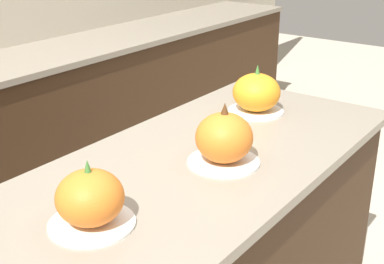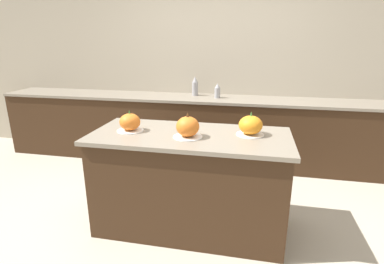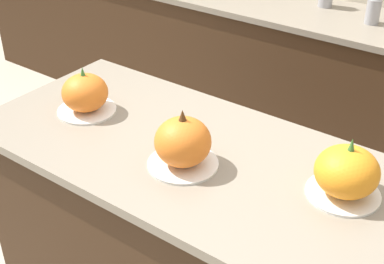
# 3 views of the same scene
# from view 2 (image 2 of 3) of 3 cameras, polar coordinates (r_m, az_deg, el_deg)

# --- Properties ---
(ground_plane) EXTENTS (12.00, 12.00, 0.00)m
(ground_plane) POSITION_cam_2_polar(r_m,az_deg,el_deg) (2.91, -0.36, -17.31)
(ground_plane) COLOR #BCB29E
(wall_back) EXTENTS (8.00, 0.06, 2.50)m
(wall_back) POSITION_cam_2_polar(r_m,az_deg,el_deg) (4.27, 5.02, 11.84)
(wall_back) COLOR #B2A893
(wall_back) RESTS_ON ground_plane
(kitchen_island) EXTENTS (1.68, 0.76, 0.89)m
(kitchen_island) POSITION_cam_2_polar(r_m,az_deg,el_deg) (2.68, -0.38, -9.44)
(kitchen_island) COLOR #382314
(kitchen_island) RESTS_ON ground_plane
(back_counter) EXTENTS (6.00, 0.60, 0.91)m
(back_counter) POSITION_cam_2_polar(r_m,az_deg,el_deg) (4.10, 4.17, 0.29)
(back_counter) COLOR #382314
(back_counter) RESTS_ON ground_plane
(pumpkin_cake_left) EXTENTS (0.23, 0.23, 0.19)m
(pumpkin_cake_left) POSITION_cam_2_polar(r_m,az_deg,el_deg) (2.63, -11.74, 1.77)
(pumpkin_cake_left) COLOR white
(pumpkin_cake_left) RESTS_ON kitchen_island
(pumpkin_cake_center) EXTENTS (0.24, 0.24, 0.21)m
(pumpkin_cake_center) POSITION_cam_2_polar(r_m,az_deg,el_deg) (2.41, -0.76, 0.91)
(pumpkin_cake_center) COLOR white
(pumpkin_cake_center) RESTS_ON kitchen_island
(pumpkin_cake_right) EXTENTS (0.23, 0.23, 0.20)m
(pumpkin_cake_right) POSITION_cam_2_polar(r_m,az_deg,el_deg) (2.51, 11.09, 1.20)
(pumpkin_cake_right) COLOR white
(pumpkin_cake_right) RESTS_ON kitchen_island
(bottle_tall) EXTENTS (0.08, 0.08, 0.26)m
(bottle_tall) POSITION_cam_2_polar(r_m,az_deg,el_deg) (4.14, 0.58, 8.67)
(bottle_tall) COLOR #99999E
(bottle_tall) RESTS_ON back_counter
(bottle_short) EXTENTS (0.08, 0.08, 0.19)m
(bottle_short) POSITION_cam_2_polar(r_m,az_deg,el_deg) (3.98, 4.86, 7.79)
(bottle_short) COLOR #99999E
(bottle_short) RESTS_ON back_counter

